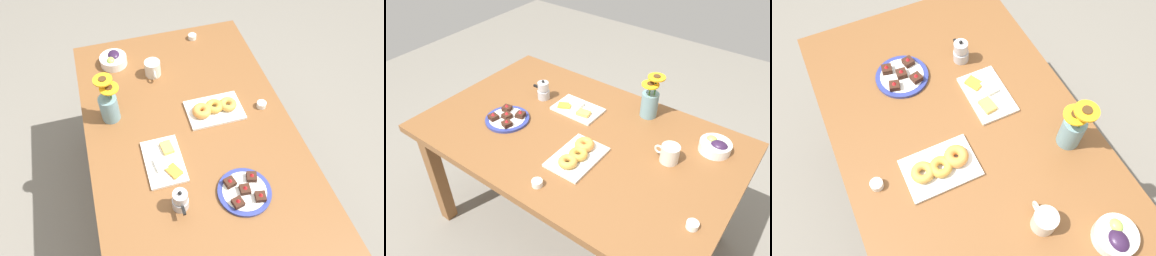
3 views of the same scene
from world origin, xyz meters
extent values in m
plane|color=slate|center=(0.00, 0.00, 0.00)|extent=(6.00, 6.00, 0.00)
cube|color=brown|center=(0.00, 0.00, 0.72)|extent=(1.60, 1.00, 0.04)
cube|color=brown|center=(-0.72, -0.42, 0.35)|extent=(0.07, 0.07, 0.70)
cube|color=brown|center=(-0.72, 0.42, 0.35)|extent=(0.07, 0.07, 0.70)
cylinder|color=beige|center=(-0.46, -0.09, 0.78)|extent=(0.09, 0.09, 0.09)
cylinder|color=brown|center=(-0.46, -0.09, 0.82)|extent=(0.08, 0.08, 0.00)
torus|color=beige|center=(-0.40, -0.09, 0.78)|extent=(0.05, 0.01, 0.05)
cylinder|color=white|center=(-0.60, -0.29, 0.77)|extent=(0.15, 0.15, 0.05)
ellipsoid|color=#2D1938|center=(-0.62, -0.28, 0.79)|extent=(0.08, 0.07, 0.04)
ellipsoid|color=#9EC14C|center=(-0.57, -0.30, 0.79)|extent=(0.05, 0.04, 0.04)
cube|color=white|center=(0.13, -0.17, 0.75)|extent=(0.26, 0.17, 0.01)
cube|color=#EFB74C|center=(0.07, -0.14, 0.76)|extent=(0.08, 0.06, 0.02)
cube|color=white|center=(0.15, -0.19, 0.76)|extent=(0.08, 0.06, 0.02)
cube|color=orange|center=(0.20, -0.14, 0.76)|extent=(0.09, 0.08, 0.01)
cube|color=white|center=(-0.10, 0.15, 0.75)|extent=(0.19, 0.28, 0.01)
torus|color=orange|center=(-0.10, 0.08, 0.77)|extent=(0.10, 0.10, 0.04)
torus|color=gold|center=(-0.11, 0.15, 0.77)|extent=(0.11, 0.11, 0.03)
torus|color=gold|center=(-0.10, 0.22, 0.77)|extent=(0.12, 0.12, 0.03)
cylinder|color=white|center=(-0.69, 0.20, 0.75)|extent=(0.05, 0.05, 0.03)
cylinder|color=#C68923|center=(-0.69, 0.20, 0.76)|extent=(0.04, 0.04, 0.01)
cylinder|color=white|center=(-0.07, 0.39, 0.75)|extent=(0.05, 0.05, 0.03)
cylinder|color=maroon|center=(-0.07, 0.39, 0.76)|extent=(0.04, 0.04, 0.01)
cylinder|color=navy|center=(0.37, 0.13, 0.75)|extent=(0.23, 0.23, 0.01)
cylinder|color=white|center=(0.37, 0.13, 0.75)|extent=(0.19, 0.19, 0.01)
cube|color=#381E14|center=(0.32, 0.18, 0.77)|extent=(0.05, 0.05, 0.02)
cone|color=red|center=(0.32, 0.18, 0.79)|extent=(0.02, 0.02, 0.01)
cube|color=#381E14|center=(0.42, 0.18, 0.77)|extent=(0.05, 0.05, 0.02)
cone|color=red|center=(0.42, 0.18, 0.79)|extent=(0.02, 0.02, 0.01)
cube|color=#381E14|center=(0.32, 0.08, 0.77)|extent=(0.05, 0.05, 0.02)
cone|color=red|center=(0.32, 0.08, 0.79)|extent=(0.02, 0.02, 0.01)
cube|color=#381E14|center=(0.42, 0.08, 0.77)|extent=(0.05, 0.05, 0.02)
cone|color=red|center=(0.42, 0.08, 0.79)|extent=(0.02, 0.02, 0.01)
cube|color=#381E14|center=(0.37, 0.13, 0.77)|extent=(0.05, 0.05, 0.02)
cone|color=red|center=(0.37, 0.13, 0.79)|extent=(0.02, 0.02, 0.01)
cylinder|color=#6B939E|center=(-0.21, -0.36, 0.81)|extent=(0.09, 0.09, 0.14)
cylinder|color=#3D702D|center=(-0.23, -0.36, 0.93)|extent=(0.01, 0.01, 0.10)
cylinder|color=orange|center=(-0.23, -0.36, 0.98)|extent=(0.09, 0.09, 0.01)
cylinder|color=#472D14|center=(-0.23, -0.36, 0.99)|extent=(0.04, 0.04, 0.01)
cylinder|color=#3D702D|center=(-0.21, -0.34, 0.91)|extent=(0.01, 0.01, 0.06)
cylinder|color=yellow|center=(-0.21, -0.34, 0.94)|extent=(0.09, 0.09, 0.01)
cylinder|color=#472D14|center=(-0.21, -0.34, 0.95)|extent=(0.04, 0.04, 0.01)
cylinder|color=#B7B7BC|center=(0.36, -0.15, 0.77)|extent=(0.07, 0.07, 0.05)
cylinder|color=#B7B7BC|center=(0.36, -0.15, 0.79)|extent=(0.05, 0.05, 0.01)
cylinder|color=#B7B7BC|center=(0.36, -0.15, 0.82)|extent=(0.06, 0.06, 0.04)
sphere|color=black|center=(0.36, -0.15, 0.85)|extent=(0.02, 0.02, 0.02)
cube|color=black|center=(0.41, -0.15, 0.80)|extent=(0.04, 0.01, 0.01)
camera|label=1|loc=(1.06, -0.31, 2.17)|focal=35.00mm
camera|label=2|loc=(-0.88, 1.19, 1.92)|focal=35.00mm
camera|label=3|loc=(-0.68, 0.32, 2.05)|focal=35.00mm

